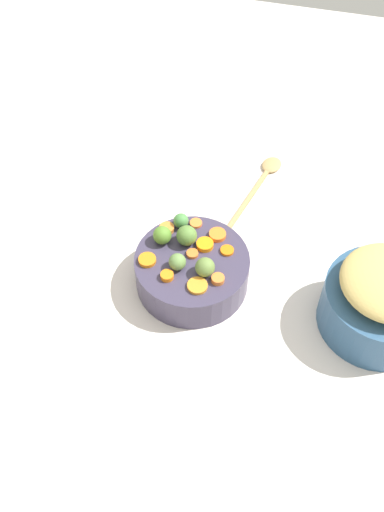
# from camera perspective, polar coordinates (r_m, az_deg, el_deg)

# --- Properties ---
(tabletop) EXTENTS (2.40, 2.40, 0.02)m
(tabletop) POSITION_cam_1_polar(r_m,az_deg,el_deg) (1.24, 0.53, -3.64)
(tabletop) COLOR silver
(tabletop) RESTS_ON ground
(serving_bowl_carrots) EXTENTS (0.23, 0.23, 0.08)m
(serving_bowl_carrots) POSITION_cam_1_polar(r_m,az_deg,el_deg) (1.21, 0.00, -1.44)
(serving_bowl_carrots) COLOR #3A344B
(serving_bowl_carrots) RESTS_ON tabletop
(metal_pot) EXTENTS (0.23, 0.23, 0.11)m
(metal_pot) POSITION_cam_1_polar(r_m,az_deg,el_deg) (1.20, 17.62, -4.72)
(metal_pot) COLOR navy
(metal_pot) RESTS_ON tabletop
(carrot_slice_0) EXTENTS (0.05, 0.05, 0.01)m
(carrot_slice_0) POSITION_cam_1_polar(r_m,az_deg,el_deg) (1.14, 0.52, -2.89)
(carrot_slice_0) COLOR orange
(carrot_slice_0) RESTS_ON serving_bowl_carrots
(carrot_slice_1) EXTENTS (0.04, 0.04, 0.01)m
(carrot_slice_1) POSITION_cam_1_polar(r_m,az_deg,el_deg) (1.20, 3.41, 0.54)
(carrot_slice_1) COLOR orange
(carrot_slice_1) RESTS_ON serving_bowl_carrots
(carrot_slice_2) EXTENTS (0.03, 0.03, 0.01)m
(carrot_slice_2) POSITION_cam_1_polar(r_m,az_deg,el_deg) (1.15, 2.51, -2.24)
(carrot_slice_2) COLOR orange
(carrot_slice_2) RESTS_ON serving_bowl_carrots
(carrot_slice_3) EXTENTS (0.04, 0.04, 0.01)m
(carrot_slice_3) POSITION_cam_1_polar(r_m,az_deg,el_deg) (1.22, 2.48, 2.06)
(carrot_slice_3) COLOR orange
(carrot_slice_3) RESTS_ON serving_bowl_carrots
(carrot_slice_4) EXTENTS (0.04, 0.04, 0.01)m
(carrot_slice_4) POSITION_cam_1_polar(r_m,az_deg,el_deg) (1.20, 1.33, 1.09)
(carrot_slice_4) COLOR orange
(carrot_slice_4) RESTS_ON serving_bowl_carrots
(carrot_slice_5) EXTENTS (0.04, 0.04, 0.01)m
(carrot_slice_5) POSITION_cam_1_polar(r_m,az_deg,el_deg) (1.24, 0.38, 3.18)
(carrot_slice_5) COLOR orange
(carrot_slice_5) RESTS_ON serving_bowl_carrots
(carrot_slice_6) EXTENTS (0.03, 0.03, 0.01)m
(carrot_slice_6) POSITION_cam_1_polar(r_m,az_deg,el_deg) (1.15, -2.43, -1.92)
(carrot_slice_6) COLOR orange
(carrot_slice_6) RESTS_ON serving_bowl_carrots
(carrot_slice_7) EXTENTS (0.05, 0.05, 0.01)m
(carrot_slice_7) POSITION_cam_1_polar(r_m,az_deg,el_deg) (1.18, -4.35, -0.38)
(carrot_slice_7) COLOR orange
(carrot_slice_7) RESTS_ON serving_bowl_carrots
(carrot_slice_8) EXTENTS (0.03, 0.03, 0.01)m
(carrot_slice_8) POSITION_cam_1_polar(r_m,az_deg,el_deg) (1.19, 0.04, 0.23)
(carrot_slice_8) COLOR orange
(carrot_slice_8) RESTS_ON serving_bowl_carrots
(carrot_slice_9) EXTENTS (0.04, 0.04, 0.01)m
(carrot_slice_9) POSITION_cam_1_polar(r_m,az_deg,el_deg) (1.23, -2.45, 2.67)
(carrot_slice_9) COLOR orange
(carrot_slice_9) RESTS_ON serving_bowl_carrots
(brussels_sprout_0) EXTENTS (0.04, 0.04, 0.04)m
(brussels_sprout_0) POSITION_cam_1_polar(r_m,az_deg,el_deg) (1.20, -2.89, 2.03)
(brussels_sprout_0) COLOR #53822B
(brussels_sprout_0) RESTS_ON serving_bowl_carrots
(brussels_sprout_1) EXTENTS (0.04, 0.04, 0.04)m
(brussels_sprout_1) POSITION_cam_1_polar(r_m,az_deg,el_deg) (1.15, 1.27, -1.09)
(brussels_sprout_1) COLOR olive
(brussels_sprout_1) RESTS_ON serving_bowl_carrots
(brussels_sprout_2) EXTENTS (0.04, 0.04, 0.04)m
(brussels_sprout_2) POSITION_cam_1_polar(r_m,az_deg,el_deg) (1.20, -0.52, 1.99)
(brussels_sprout_2) COLOR #527933
(brussels_sprout_2) RESTS_ON serving_bowl_carrots
(brussels_sprout_3) EXTENTS (0.03, 0.03, 0.03)m
(brussels_sprout_3) POSITION_cam_1_polar(r_m,az_deg,el_deg) (1.16, -1.42, -0.57)
(brussels_sprout_3) COLOR #5E8241
(brussels_sprout_3) RESTS_ON serving_bowl_carrots
(brussels_sprout_4) EXTENTS (0.03, 0.03, 0.03)m
(brussels_sprout_4) POSITION_cam_1_polar(r_m,az_deg,el_deg) (1.23, -1.07, 3.42)
(brussels_sprout_4) COLOR #45803E
(brussels_sprout_4) RESTS_ON serving_bowl_carrots
(wooden_spoon) EXTENTS (0.28, 0.10, 0.01)m
(wooden_spoon) POSITION_cam_1_polar(r_m,az_deg,el_deg) (1.46, 6.89, 7.55)
(wooden_spoon) COLOR tan
(wooden_spoon) RESTS_ON tabletop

